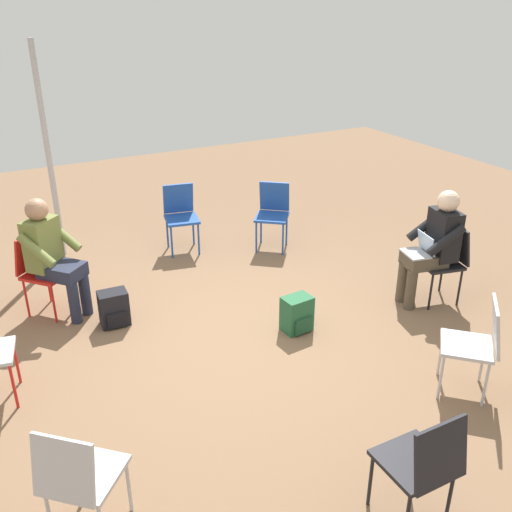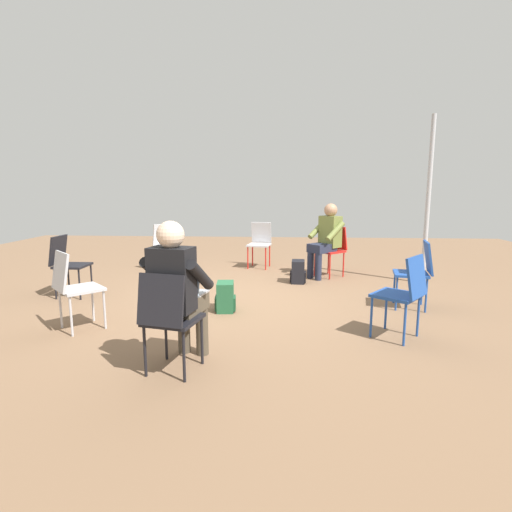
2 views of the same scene
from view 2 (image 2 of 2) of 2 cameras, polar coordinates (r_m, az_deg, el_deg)
ground_plane at (r=5.47m, az=-1.98°, el=-6.15°), size 14.00×14.00×0.00m
chair_southwest at (r=6.91m, az=10.88°, el=1.23°), size 0.59×0.58×0.85m
chair_east at (r=6.08m, az=-25.37°, el=-0.68°), size 0.44×0.40×0.85m
chair_north at (r=3.27m, az=-12.36°, el=-8.27°), size 0.48×0.51×0.85m
chair_southeast at (r=7.42m, az=-12.68°, el=1.74°), size 0.59×0.58×0.85m
chair_northeast at (r=4.59m, az=-24.65°, el=-3.72°), size 0.58×0.58×0.85m
chair_northwest at (r=4.19m, az=20.35°, el=-4.66°), size 0.58×0.58×0.85m
chair_south at (r=7.56m, az=0.56°, el=2.11°), size 0.47×0.50×0.85m
chair_west at (r=5.33m, az=22.05°, el=-1.79°), size 0.50×0.47×0.85m
person_with_laptop at (r=3.36m, az=-11.10°, el=-4.24°), size 0.56×0.58×1.24m
person_in_olive at (r=6.76m, az=9.99°, el=2.77°), size 0.63×0.63×1.24m
backpack_near_laptop_user at (r=6.38m, az=6.02°, el=-2.43°), size 0.26×0.29×0.36m
backpack_by_empty_chair at (r=4.92m, az=-4.40°, el=-6.06°), size 0.27×0.30×0.36m
tent_pole_far at (r=6.75m, az=23.37°, el=7.21°), size 0.07×0.07×2.58m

